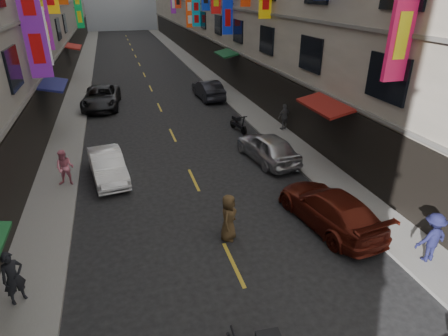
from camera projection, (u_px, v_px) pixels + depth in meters
sidewalk_left at (81, 78)px, 36.22m from camera, size 2.00×90.00×0.12m
sidewalk_right at (202, 71)px, 39.23m from camera, size 2.00×90.00×0.12m
street_awnings at (143, 79)px, 22.28m from camera, size 13.99×35.20×0.41m
lane_markings at (147, 81)px, 35.15m from camera, size 0.12×80.20×0.01m
scooter_far_right at (238, 124)px, 22.63m from camera, size 0.65×1.78×1.14m
car_left_mid at (108, 166)px, 16.82m from camera, size 1.89×4.07×1.29m
car_left_far at (101, 97)px, 27.05m from camera, size 2.91×5.51×1.48m
car_right_near at (330, 208)px, 13.49m from camera, size 2.51×4.91×1.36m
car_right_mid at (268, 147)px, 18.59m from camera, size 2.29×4.42×1.44m
car_right_far at (208, 90)px, 29.22m from camera, size 1.79×4.47×1.44m
pedestrian_lnear at (13, 277)px, 9.92m from camera, size 0.78×0.77×1.59m
pedestrian_lfar at (65, 168)px, 16.00m from camera, size 0.88×0.70×1.59m
pedestrian_rnear at (432, 237)px, 11.45m from camera, size 1.10×0.61×1.67m
pedestrian_rfar at (284, 117)px, 22.39m from camera, size 1.04×0.76×1.59m
pedestrian_crossing at (229, 218)px, 12.64m from camera, size 0.93×1.00×1.70m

